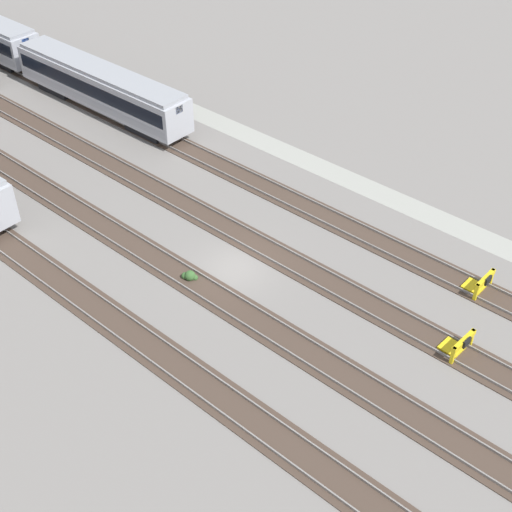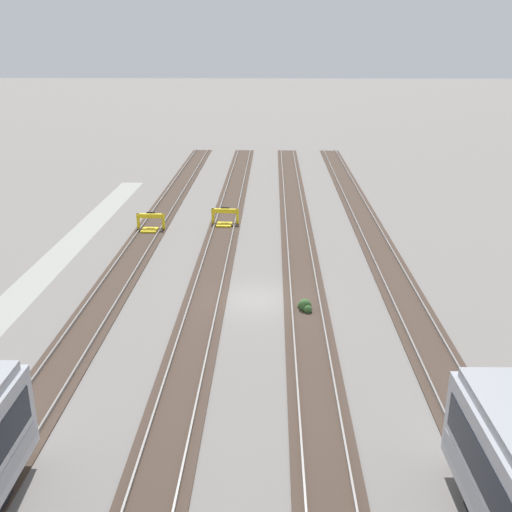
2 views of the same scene
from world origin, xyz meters
name	(u,v)px [view 2 (image 2 of 2)]	position (x,y,z in m)	size (l,w,h in m)	color
ground_plane	(255,299)	(0.00, 0.00, 0.00)	(400.00, 400.00, 0.00)	gray
service_walkway	(19,297)	(0.00, -12.42, 0.00)	(54.00, 2.00, 0.01)	#9E9E93
rail_track_nearest	(107,297)	(0.00, -7.77, 0.04)	(90.00, 2.24, 0.21)	#47382D
rail_track_near_inner	(205,298)	(0.00, -2.59, 0.04)	(90.00, 2.24, 0.21)	#47382D
rail_track_middle	(305,299)	(0.00, 2.59, 0.04)	(90.00, 2.24, 0.21)	#47382D
rail_track_far_inner	(405,300)	(0.00, 7.77, 0.04)	(90.00, 2.24, 0.21)	#47382D
bumper_stop_nearest_track	(150,223)	(-11.86, -7.77, 0.51)	(1.35, 2.00, 1.22)	yellow
bumper_stop_near_inner_track	(225,218)	(-13.33, -2.60, 0.51)	(1.38, 2.01, 1.22)	yellow
weed_clump	(305,306)	(1.31, 2.52, 0.24)	(0.92, 0.70, 0.64)	#38602D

